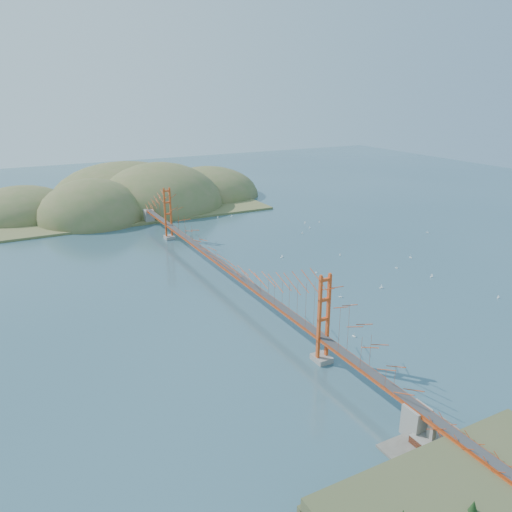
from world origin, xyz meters
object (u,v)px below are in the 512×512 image
sailboat_1 (397,268)px  sailboat_2 (381,287)px  bridge (222,244)px  sailboat_0 (316,272)px  fort (432,439)px

sailboat_1 → sailboat_2: bearing=-146.0°
bridge → sailboat_1: 33.98m
bridge → sailboat_1: (32.05, -8.99, -6.87)m
bridge → sailboat_0: (17.16, -3.81, -6.87)m
fort → sailboat_2: (22.42, 32.76, -0.51)m
bridge → sailboat_2: size_ratio=135.17×
fort → sailboat_0: (16.76, 44.17, -0.53)m
fort → sailboat_0: bearing=69.2°
fort → sailboat_0: size_ratio=6.51×
bridge → fort: size_ratio=25.51×
fort → sailboat_1: bearing=50.9°
sailboat_0 → sailboat_2: (5.66, -11.41, 0.02)m
sailboat_0 → sailboat_2: 12.74m
sailboat_1 → fort: bearing=-129.1°
sailboat_2 → sailboat_1: sailboat_2 is taller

